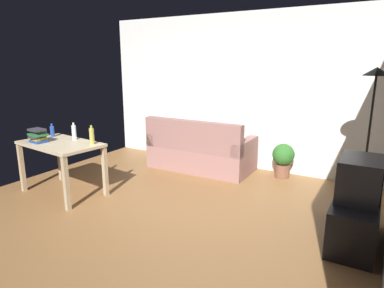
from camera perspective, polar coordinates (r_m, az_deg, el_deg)
ground_plane at (r=4.61m, az=-4.27°, el=-10.36°), size 5.20×4.40×0.02m
wall_rear at (r=6.17m, az=7.23°, el=8.79°), size 5.20×0.10×2.70m
couch at (r=5.97m, az=1.28°, el=-1.45°), size 1.81×0.84×0.92m
tv_stand at (r=4.04m, az=25.86°, el=-11.48°), size 0.44×1.10×0.48m
tv at (r=3.88m, az=26.61°, el=-5.29°), size 0.41×0.60×0.44m
torchiere_lamp at (r=4.66m, az=28.35°, el=6.49°), size 0.32×0.32×1.81m
desk at (r=5.14m, az=-21.33°, el=-0.95°), size 1.27×0.84×0.76m
potted_plant at (r=5.74m, az=15.19°, el=-2.31°), size 0.36×0.36×0.57m
bottle_blue at (r=5.54m, az=-22.60°, el=2.03°), size 0.06×0.06×0.20m
bottle_clear at (r=5.20m, az=-19.36°, el=1.89°), size 0.06×0.06×0.25m
bottle_squat at (r=4.83m, az=-16.61°, el=1.31°), size 0.06×0.06×0.27m
book_stack at (r=5.22m, az=-24.63°, el=1.29°), size 0.28×0.21×0.20m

